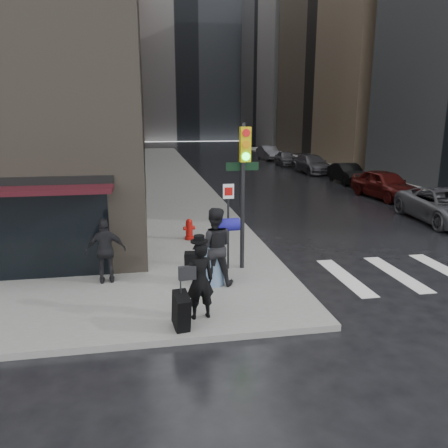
% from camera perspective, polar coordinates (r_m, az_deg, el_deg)
% --- Properties ---
extents(ground, '(140.00, 140.00, 0.00)m').
position_cam_1_polar(ground, '(11.01, 0.90, -9.91)').
color(ground, black).
rests_on(ground, ground).
extents(sidewalk_left, '(4.00, 50.00, 0.15)m').
position_cam_1_polar(sidewalk_left, '(37.20, -7.11, 7.03)').
color(sidewalk_left, slate).
rests_on(sidewalk_left, ground).
extents(sidewalk_right, '(3.00, 50.00, 0.15)m').
position_cam_1_polar(sidewalk_right, '(40.23, 12.62, 7.31)').
color(sidewalk_right, slate).
rests_on(sidewalk_right, ground).
extents(bldg_left_far, '(22.00, 20.00, 26.00)m').
position_cam_1_polar(bldg_left_far, '(73.24, -19.96, 19.81)').
color(bldg_left_far, brown).
rests_on(bldg_left_far, ground).
extents(bldg_right_far, '(22.00, 20.00, 25.00)m').
position_cam_1_polar(bldg_right_far, '(73.86, 12.96, 19.81)').
color(bldg_right_far, slate).
rests_on(bldg_right_far, ground).
extents(bldg_distant, '(40.00, 12.00, 32.00)m').
position_cam_1_polar(bldg_distant, '(89.00, -5.27, 21.28)').
color(bldg_distant, slate).
rests_on(bldg_distant, ground).
extents(man_overcoat, '(0.98, 1.08, 1.90)m').
position_cam_1_polar(man_overcoat, '(9.39, -3.69, -8.01)').
color(man_overcoat, black).
rests_on(man_overcoat, ground).
extents(man_jeans, '(1.45, 0.94, 2.06)m').
position_cam_1_polar(man_jeans, '(11.28, -1.32, -2.94)').
color(man_jeans, black).
rests_on(man_jeans, ground).
extents(man_greycoat, '(1.06, 0.51, 1.75)m').
position_cam_1_polar(man_greycoat, '(11.85, -15.18, -3.39)').
color(man_greycoat, black).
rests_on(man_greycoat, ground).
extents(traffic_light, '(1.03, 0.46, 4.13)m').
position_cam_1_polar(traffic_light, '(12.09, 2.42, 6.12)').
color(traffic_light, black).
rests_on(traffic_light, ground).
extents(fire_hydrant, '(0.43, 0.33, 0.75)m').
position_cam_1_polar(fire_hydrant, '(15.66, -4.57, -0.80)').
color(fire_hydrant, '#940E09').
rests_on(fire_hydrant, ground).
extents(parked_car_0, '(2.89, 5.38, 1.44)m').
position_cam_1_polar(parked_car_0, '(20.92, 26.89, 2.11)').
color(parked_car_0, '#525157').
rests_on(parked_car_0, ground).
extents(parked_car_1, '(2.29, 4.77, 1.57)m').
position_cam_1_polar(parked_car_1, '(25.86, 20.25, 4.89)').
color(parked_car_1, '#450F0D').
rests_on(parked_car_1, ground).
extents(parked_car_2, '(1.55, 4.09, 1.33)m').
position_cam_1_polar(parked_car_2, '(31.12, 15.81, 6.39)').
color(parked_car_2, black).
rests_on(parked_car_2, ground).
extents(parked_car_3, '(2.29, 5.05, 1.44)m').
position_cam_1_polar(parked_car_3, '(36.19, 11.40, 7.70)').
color(parked_car_3, '#3C3C40').
rests_on(parked_car_3, ground).
extents(parked_car_4, '(1.91, 4.02, 1.33)m').
position_cam_1_polar(parked_car_4, '(41.44, 8.08, 8.51)').
color(parked_car_4, '#525258').
rests_on(parked_car_4, ground).
extents(parked_car_5, '(1.71, 4.40, 1.43)m').
position_cam_1_polar(parked_car_5, '(46.87, 5.83, 9.24)').
color(parked_car_5, '#505055').
rests_on(parked_car_5, ground).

